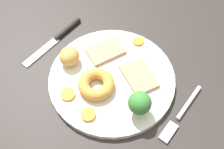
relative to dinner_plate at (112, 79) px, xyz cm
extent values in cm
cube|color=#2B2623|center=(1.43, 0.89, -2.50)|extent=(120.00, 84.00, 3.60)
cylinder|color=silver|center=(0.00, 0.00, 0.00)|extent=(27.73, 27.73, 1.40)
cube|color=tan|center=(-5.06, -2.98, 1.10)|extent=(10.00, 9.17, 0.80)
cube|color=tan|center=(4.95, -5.12, 1.10)|extent=(8.74, 9.84, 0.80)
torus|color=#C68938|center=(1.22, 3.97, 1.93)|extent=(7.83, 7.83, 2.47)
ellipsoid|color=tan|center=(10.23, 1.48, 2.73)|extent=(5.56, 5.83, 4.06)
cylinder|color=orange|center=(-0.02, -11.82, 0.94)|extent=(2.66, 2.66, 0.48)
cylinder|color=orange|center=(-0.79, 10.29, 1.03)|extent=(3.04, 3.04, 0.65)
cylinder|color=orange|center=(5.50, 8.72, 0.99)|extent=(3.17, 3.17, 0.58)
cylinder|color=#8CB766|center=(-8.93, 4.20, 1.65)|extent=(1.21, 1.21, 1.90)
sphere|color=#387A33|center=(-8.93, 4.20, 4.24)|extent=(4.67, 4.67, 4.67)
cylinder|color=silver|center=(-16.83, -3.66, -0.25)|extent=(1.80, 9.54, 0.90)
cube|color=silver|center=(-16.04, 4.56, -0.40)|extent=(2.42, 4.67, 0.60)
cylinder|color=black|center=(17.36, -6.77, -0.10)|extent=(2.27, 8.58, 1.20)
cube|color=silver|center=(18.50, 2.15, -0.50)|extent=(3.02, 10.63, 0.40)
camera|label=1|loc=(-17.84, 28.69, 52.64)|focal=45.34mm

